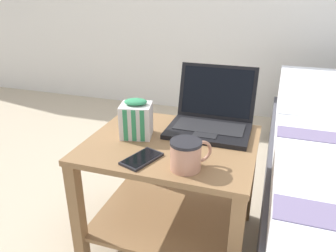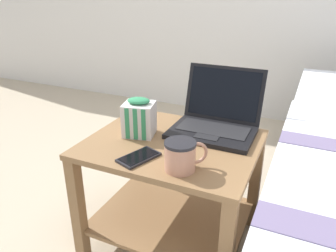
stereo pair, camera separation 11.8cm
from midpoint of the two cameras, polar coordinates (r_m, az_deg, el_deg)
ground_plane at (r=1.51m, az=3.02°, el=-18.84°), size 8.00×8.00×0.00m
bedside_table at (r=1.33m, az=3.29°, el=-9.16°), size 0.64×0.53×0.47m
laptop at (r=1.35m, az=10.84°, el=1.11°), size 0.33×0.30×0.24m
mug_front_left at (r=1.04m, az=5.53°, el=-5.00°), size 0.13×0.12×0.10m
snack_bag at (r=1.28m, az=-2.42°, el=1.37°), size 0.14×0.13×0.15m
cell_phone at (r=1.13m, az=-2.13°, el=-5.53°), size 0.12×0.16×0.01m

